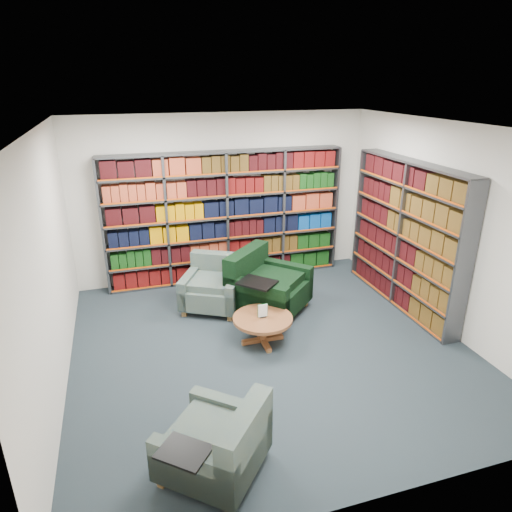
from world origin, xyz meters
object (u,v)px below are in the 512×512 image
object	(u,v)px
chair_teal_front	(221,447)
coffee_table	(263,322)
chair_green_right	(263,287)
chair_teal_left	(215,287)

from	to	relation	value
chair_teal_front	coffee_table	bearing A→B (deg)	62.67
chair_teal_front	coffee_table	distance (m)	2.22
chair_green_right	coffee_table	world-z (taller)	chair_green_right
chair_green_right	chair_teal_front	world-z (taller)	chair_green_right
chair_teal_left	chair_teal_front	bearing A→B (deg)	-101.30
chair_green_right	coffee_table	distance (m)	0.93
chair_green_right	chair_teal_front	xyz separation A→B (m)	(-1.31, -2.85, -0.07)
chair_teal_front	coffee_table	xyz separation A→B (m)	(1.02, 1.97, 0.00)
chair_teal_left	chair_teal_front	world-z (taller)	chair_teal_left
chair_teal_left	chair_green_right	bearing A→B (deg)	-27.81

